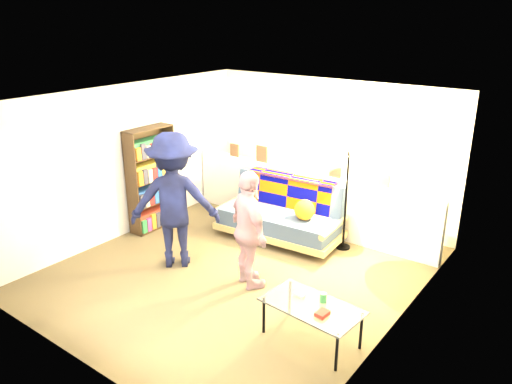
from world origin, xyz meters
TOP-DOWN VIEW (x-y plane):
  - ground at (0.00, 0.00)m, footprint 5.00×5.00m
  - room_shell at (0.00, 0.47)m, footprint 4.60×5.05m
  - half_wall_ledge at (0.00, 1.80)m, footprint 4.45×0.15m
  - ledge_decor at (-0.23, 1.78)m, footprint 2.97×0.02m
  - futon_sofa at (-0.12, 1.25)m, footprint 2.03×1.09m
  - bookshelf at (-2.08, 0.34)m, footprint 0.28×0.85m
  - coffee_table at (1.63, -0.77)m, footprint 1.12×0.68m
  - floor_lamp at (0.86, 1.53)m, footprint 0.35×0.29m
  - person_left at (-0.85, -0.36)m, footprint 1.41×1.34m
  - person_right at (0.36, -0.23)m, footprint 1.00×0.80m

SIDE VIEW (x-z plane):
  - ground at x=0.00m, z-range 0.00..0.00m
  - futon_sofa at x=-0.12m, z-range -0.03..0.82m
  - coffee_table at x=1.63m, z-range 0.14..0.70m
  - half_wall_ledge at x=0.00m, z-range 0.00..1.00m
  - bookshelf at x=-2.08m, z-range -0.06..1.64m
  - person_right at x=0.36m, z-range 0.00..1.58m
  - person_left at x=-0.85m, z-range 0.00..1.93m
  - floor_lamp at x=0.86m, z-range 0.33..1.94m
  - ledge_decor at x=-0.23m, z-range 0.95..1.40m
  - room_shell at x=0.00m, z-range 0.45..2.90m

